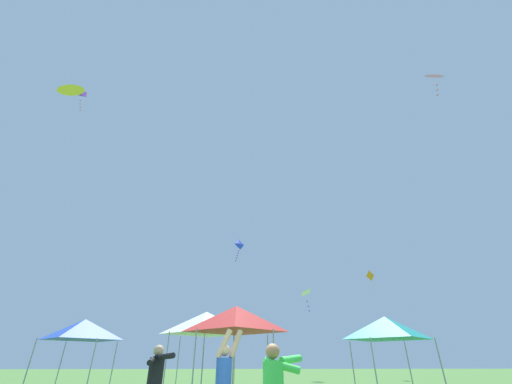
{
  "coord_description": "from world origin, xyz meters",
  "views": [
    {
      "loc": [
        0.01,
        -5.83,
        1.37
      ],
      "look_at": [
        0.9,
        14.76,
        12.62
      ],
      "focal_mm": 21.71,
      "sensor_mm": 36.0,
      "label": 1
    }
  ],
  "objects": [
    {
      "name": "kite_blue_diamond",
      "position": [
        -0.44,
        27.9,
        12.86
      ],
      "size": [
        1.04,
        0.94,
        2.62
      ],
      "color": "blue"
    },
    {
      "name": "kite_pink_delta",
      "position": [
        16.61,
        12.52,
        23.5
      ],
      "size": [
        1.69,
        1.45,
        3.19
      ],
      "color": "pink"
    },
    {
      "name": "canopy_tent_white",
      "position": [
        -1.91,
        12.27,
        3.16
      ],
      "size": [
        3.47,
        3.47,
        3.72
      ],
      "color": "#9E9EA3",
      "rests_on": "ground"
    },
    {
      "name": "canopy_tent_teal",
      "position": [
        6.39,
        8.72,
        2.64
      ],
      "size": [
        2.9,
        2.9,
        3.1
      ],
      "color": "#9E9EA3",
      "rests_on": "ground"
    },
    {
      "name": "kite_orange_diamond",
      "position": [
        13.0,
        25.3,
        8.87
      ],
      "size": [
        0.71,
        0.67,
        1.7
      ],
      "color": "orange"
    },
    {
      "name": "person_flyer_blue",
      "position": [
        -0.33,
        1.72,
        1.04
      ],
      "size": [
        0.61,
        0.48,
        2.0
      ],
      "color": "#2D2D38",
      "rests_on": "ground"
    },
    {
      "name": "canopy_tent_red",
      "position": [
        -0.23,
        8.61,
        2.97
      ],
      "size": [
        3.27,
        3.27,
        3.5
      ],
      "color": "#9E9EA3",
      "rests_on": "ground"
    },
    {
      "name": "canopy_tent_blue",
      "position": [
        -8.11,
        11.82,
        2.77
      ],
      "size": [
        3.05,
        3.05,
        3.26
      ],
      "color": "#9E9EA3",
      "rests_on": "ground"
    },
    {
      "name": "kite_yellow_delta",
      "position": [
        -9.65,
        6.79,
        14.49
      ],
      "size": [
        1.81,
        1.78,
        0.76
      ],
      "color": "yellow"
    },
    {
      "name": "person_watcher_black",
      "position": [
        -1.88,
        2.27,
        1.01
      ],
      "size": [
        0.67,
        0.8,
        1.69
      ],
      "color": "#2D2D38",
      "rests_on": "ground"
    },
    {
      "name": "kite_purple_box",
      "position": [
        -14.6,
        14.74,
        22.14
      ],
      "size": [
        0.74,
        1.16,
        2.48
      ],
      "color": "purple"
    },
    {
      "name": "kite_white_diamond",
      "position": [
        5.87,
        23.41,
        6.83
      ],
      "size": [
        1.1,
        1.14,
        1.92
      ],
      "color": "white"
    }
  ]
}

